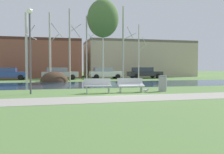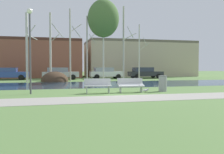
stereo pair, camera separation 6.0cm
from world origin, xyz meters
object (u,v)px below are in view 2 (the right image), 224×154
object	(u,v)px
trash_bin	(163,83)
parked_wagon_fourth_dark	(145,73)
bench_left	(98,85)
parked_sedan_second_silver	(60,73)
streetlamp	(30,36)
bench_right	(131,85)
seagull	(146,90)
parked_hatch_third_white	(106,73)
parked_van_nearest_blue	(8,73)

from	to	relation	value
trash_bin	parked_wagon_fourth_dark	world-z (taller)	parked_wagon_fourth_dark
bench_left	parked_sedan_second_silver	xyz separation A→B (m)	(-1.67, 16.63, 0.32)
parked_wagon_fourth_dark	trash_bin	bearing A→B (deg)	-108.05
streetlamp	bench_right	bearing A→B (deg)	-4.94
streetlamp	parked_sedan_second_silver	distance (m)	16.46
parked_sedan_second_silver	parked_wagon_fourth_dark	bearing A→B (deg)	2.10
seagull	parked_hatch_third_white	xyz separation A→B (m)	(1.26, 17.16, 0.66)
bench_left	parked_wagon_fourth_dark	size ratio (longest dim) A/B	0.35
bench_right	seagull	bearing A→B (deg)	-8.08
bench_left	parked_van_nearest_blue	size ratio (longest dim) A/B	0.36
bench_right	parked_wagon_fourth_dark	distance (m)	18.71
parked_sedan_second_silver	bench_left	bearing A→B (deg)	-84.26
parked_van_nearest_blue	parked_hatch_third_white	size ratio (longest dim) A/B	1.04
bench_left	seagull	size ratio (longest dim) A/B	3.83
parked_hatch_third_white	parked_van_nearest_blue	bearing A→B (deg)	179.19
streetlamp	trash_bin	bearing A→B (deg)	-2.81
parked_sedan_second_silver	parked_wagon_fourth_dark	size ratio (longest dim) A/B	0.96
streetlamp	seagull	bearing A→B (deg)	-5.38
parked_van_nearest_blue	parked_wagon_fourth_dark	distance (m)	17.50
bench_right	streetlamp	size ratio (longest dim) A/B	0.33
streetlamp	parked_van_nearest_blue	size ratio (longest dim) A/B	1.09
bench_left	parked_hatch_third_white	size ratio (longest dim) A/B	0.38
trash_bin	parked_sedan_second_silver	size ratio (longest dim) A/B	0.23
trash_bin	parked_hatch_third_white	world-z (taller)	parked_hatch_third_white
streetlamp	parked_van_nearest_blue	world-z (taller)	streetlamp
seagull	parked_sedan_second_silver	world-z (taller)	parked_sedan_second_silver
parked_hatch_third_white	parked_sedan_second_silver	bearing A→B (deg)	-176.20
seagull	streetlamp	bearing A→B (deg)	174.62
parked_van_nearest_blue	parked_wagon_fourth_dark	xyz separation A→B (m)	(17.50, -0.14, 0.01)
bench_left	parked_wagon_fourth_dark	world-z (taller)	parked_wagon_fourth_dark
seagull	parked_van_nearest_blue	world-z (taller)	parked_van_nearest_blue
bench_right	parked_sedan_second_silver	bearing A→B (deg)	102.63
parked_wagon_fourth_dark	parked_sedan_second_silver	bearing A→B (deg)	-177.90
parked_van_nearest_blue	bench_left	bearing A→B (deg)	-65.77
trash_bin	parked_hatch_third_white	xyz separation A→B (m)	(0.01, 16.91, 0.27)
parked_wagon_fourth_dark	parked_hatch_third_white	bearing A→B (deg)	-179.73
bench_right	parked_wagon_fourth_dark	size ratio (longest dim) A/B	0.35
bench_left	streetlamp	size ratio (longest dim) A/B	0.33
bench_right	parked_van_nearest_blue	size ratio (longest dim) A/B	0.36
bench_right	trash_bin	bearing A→B (deg)	2.93
streetlamp	parked_hatch_third_white	bearing A→B (deg)	63.91
bench_right	seagull	xyz separation A→B (m)	(0.95, -0.13, -0.34)
trash_bin	parked_sedan_second_silver	bearing A→B (deg)	109.71
parked_hatch_third_white	trash_bin	bearing A→B (deg)	-90.04
trash_bin	seagull	bearing A→B (deg)	-168.82
parked_van_nearest_blue	parked_hatch_third_white	world-z (taller)	parked_hatch_third_white
streetlamp	parked_van_nearest_blue	bearing A→B (deg)	103.18
seagull	parked_wagon_fourth_dark	distance (m)	18.48
parked_hatch_third_white	streetlamp	bearing A→B (deg)	-116.09
parked_hatch_third_white	seagull	bearing A→B (deg)	-94.19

